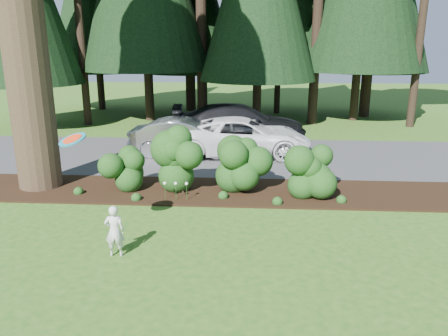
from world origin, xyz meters
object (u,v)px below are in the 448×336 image
car_white_suv (244,137)px  car_dark_suv (240,124)px  car_silver_wagon (186,137)px  child (115,231)px  frisbee (72,139)px

car_white_suv → car_dark_suv: bearing=5.3°
car_silver_wagon → child: (-0.24, -8.32, -0.19)m
car_silver_wagon → frisbee: frisbee is taller
car_dark_suv → car_white_suv: bearing=178.0°
car_dark_suv → child: car_dark_suv is taller
car_silver_wagon → car_dark_suv: size_ratio=0.75×
child → frisbee: (-0.74, 0.13, 1.86)m
frisbee → car_white_suv: bearing=69.0°
car_white_suv → child: car_white_suv is taller
car_dark_suv → frisbee: frisbee is taller
car_silver_wagon → frisbee: size_ratio=7.52×
car_silver_wagon → car_dark_suv: bearing=-40.1°
car_dark_suv → car_silver_wagon: bearing=131.6°
frisbee → car_dark_suv: bearing=74.2°
car_silver_wagon → car_white_suv: size_ratio=0.82×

